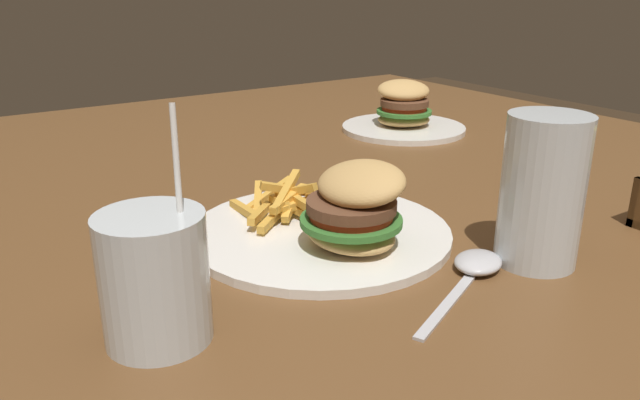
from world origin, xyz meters
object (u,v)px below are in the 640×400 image
Objects in this scene: meal_plate_near at (332,220)px; meal_plate_far at (404,115)px; juice_glass at (155,283)px; spoon at (476,265)px; beer_glass at (542,193)px.

meal_plate_far is at bearing 130.74° from meal_plate_near.
juice_glass is 0.32m from spoon.
juice_glass reaches higher than meal_plate_near.
meal_plate_near is 0.24m from juice_glass.
meal_plate_far is at bearing 152.38° from beer_glass.
meal_plate_near reaches higher than meal_plate_far.
beer_glass is at bearing -27.62° from meal_plate_far.
meal_plate_far is at bearing 124.24° from juice_glass.
juice_glass is 1.08× the size of spoon.
juice_glass reaches higher than spoon.
beer_glass is 0.66× the size of meal_plate_far.
meal_plate_near is at bearing 93.76° from spoon.
meal_plate_far reaches higher than spoon.
meal_plate_far is at bearing 30.88° from spoon.
beer_glass is 0.59m from meal_plate_far.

